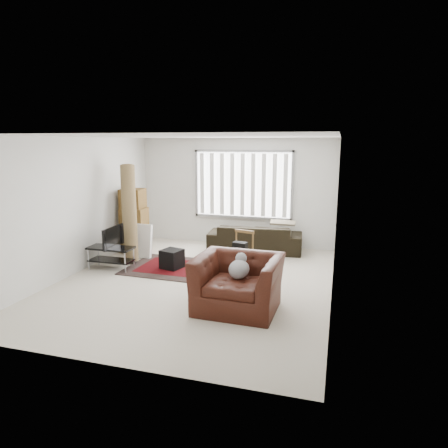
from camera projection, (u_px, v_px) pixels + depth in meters
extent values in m
plane|color=beige|center=(195.00, 282.00, 7.57)|extent=(6.00, 6.00, 0.00)
cube|color=white|center=(193.00, 136.00, 7.02)|extent=(5.00, 6.00, 0.02)
cube|color=silver|center=(235.00, 192.00, 10.12)|extent=(5.00, 0.02, 2.70)
cube|color=silver|center=(101.00, 256.00, 4.48)|extent=(5.00, 0.02, 2.70)
cube|color=silver|center=(77.00, 206.00, 7.98)|extent=(0.02, 6.00, 2.70)
cube|color=silver|center=(336.00, 219.00, 6.62)|extent=(0.02, 6.00, 2.70)
cube|color=white|center=(243.00, 185.00, 10.01)|extent=(2.40, 0.01, 1.60)
cube|color=gray|center=(243.00, 185.00, 9.99)|extent=(2.52, 0.06, 1.72)
cube|color=white|center=(242.00, 185.00, 9.95)|extent=(2.40, 0.02, 1.55)
cube|color=black|center=(183.00, 268.00, 8.34)|extent=(2.35, 1.60, 0.02)
cube|color=#440609|center=(183.00, 268.00, 8.34)|extent=(1.86, 1.10, 0.00)
cube|color=black|center=(111.00, 248.00, 8.25)|extent=(0.94, 0.42, 0.04)
cube|color=black|center=(111.00, 260.00, 8.30)|extent=(0.90, 0.39, 0.03)
cylinder|color=#B2B2B7|center=(89.00, 259.00, 8.24)|extent=(0.03, 0.03, 0.47)
cylinder|color=#B2B2B7|center=(125.00, 262.00, 8.01)|extent=(0.03, 0.03, 0.47)
cylinder|color=#B2B2B7|center=(98.00, 254.00, 8.58)|extent=(0.03, 0.03, 0.47)
cylinder|color=#B2B2B7|center=(134.00, 257.00, 8.35)|extent=(0.03, 0.03, 0.47)
imported|color=black|center=(110.00, 237.00, 8.20)|extent=(0.10, 0.76, 0.44)
cube|color=black|center=(172.00, 259.00, 8.31)|extent=(0.48, 0.48, 0.39)
cube|color=brown|center=(135.00, 240.00, 9.64)|extent=(0.66, 0.60, 0.56)
cube|color=brown|center=(134.00, 218.00, 9.50)|extent=(0.60, 0.54, 0.50)
cube|color=brown|center=(133.00, 198.00, 9.46)|extent=(0.54, 0.54, 0.45)
cube|color=silver|center=(139.00, 241.00, 9.11)|extent=(0.62, 0.24, 0.77)
cylinder|color=brown|center=(129.00, 213.00, 8.79)|extent=(0.71, 0.93, 2.13)
imported|color=black|center=(255.00, 234.00, 9.62)|extent=(2.31, 1.17, 0.86)
cube|color=#877758|center=(240.00, 252.00, 8.07)|extent=(0.54, 0.54, 0.05)
cylinder|color=brown|center=(227.00, 263.00, 8.04)|extent=(0.04, 0.04, 0.42)
cylinder|color=brown|center=(244.00, 266.00, 7.86)|extent=(0.04, 0.04, 0.42)
cylinder|color=brown|center=(236.00, 258.00, 8.36)|extent=(0.04, 0.04, 0.42)
cylinder|color=brown|center=(252.00, 261.00, 8.18)|extent=(0.04, 0.04, 0.42)
cube|color=brown|center=(245.00, 231.00, 8.16)|extent=(0.42, 0.13, 0.06)
cube|color=brown|center=(236.00, 239.00, 8.28)|extent=(0.05, 0.05, 0.42)
cube|color=brown|center=(253.00, 241.00, 8.11)|extent=(0.05, 0.05, 0.42)
cube|color=black|center=(240.00, 247.00, 8.04)|extent=(0.31, 0.22, 0.18)
imported|color=#36130B|center=(238.00, 279.00, 6.27)|extent=(1.35, 1.18, 0.97)
ellipsoid|color=#59595B|center=(238.00, 271.00, 6.24)|extent=(0.28, 0.36, 0.24)
sphere|color=#59595B|center=(241.00, 258.00, 6.38)|extent=(0.18, 0.18, 0.18)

